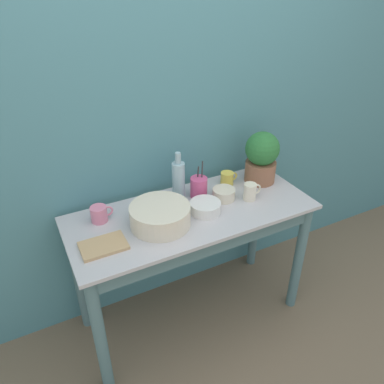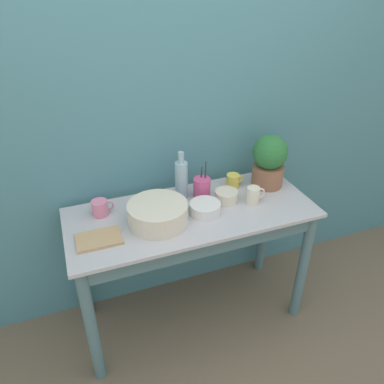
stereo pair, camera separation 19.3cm
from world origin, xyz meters
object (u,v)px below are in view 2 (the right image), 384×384
at_px(mug_yellow, 233,181).
at_px(utensil_cup, 202,188).
at_px(mug_pink, 100,208).
at_px(bowl_small_enamel_white, 205,208).
at_px(bowl_wash_large, 158,213).
at_px(mug_cream, 254,195).
at_px(bottle_tall, 181,179).
at_px(potted_plant, 269,160).
at_px(tray_board, 99,239).
at_px(bowl_small_cream, 226,196).

xyz_separation_m(mug_yellow, utensil_cup, (-0.22, -0.04, 0.02)).
distance_m(mug_pink, bowl_small_enamel_white, 0.55).
xyz_separation_m(bowl_wash_large, mug_cream, (0.54, -0.01, -0.00)).
bearing_deg(bottle_tall, mug_pink, -178.33).
relative_size(mug_pink, mug_yellow, 1.08).
xyz_separation_m(bowl_wash_large, utensil_cup, (0.30, 0.15, 0.01)).
bearing_deg(bottle_tall, potted_plant, -4.61).
relative_size(mug_pink, bowl_small_enamel_white, 0.71).
bearing_deg(utensil_cup, mug_pink, 177.62).
xyz_separation_m(mug_pink, tray_board, (-0.04, -0.21, -0.03)).
bearing_deg(utensil_cup, bowl_wash_large, -153.64).
bearing_deg(utensil_cup, bowl_small_cream, -36.70).
distance_m(mug_pink, mug_yellow, 0.78).
height_order(mug_pink, mug_cream, mug_cream).
distance_m(mug_cream, bowl_small_cream, 0.15).
distance_m(bowl_small_enamel_white, tray_board, 0.56).
xyz_separation_m(mug_cream, tray_board, (-0.85, -0.04, -0.04)).
height_order(bowl_wash_large, tray_board, bowl_wash_large).
relative_size(bottle_tall, mug_cream, 2.61).
distance_m(bowl_wash_large, bowl_small_enamel_white, 0.26).
bearing_deg(tray_board, utensil_cup, 17.59).
bearing_deg(mug_yellow, bottle_tall, -178.55).
relative_size(mug_yellow, utensil_cup, 0.50).
height_order(potted_plant, bowl_wash_large, potted_plant).
relative_size(mug_cream, utensil_cup, 0.49).
height_order(potted_plant, utensil_cup, potted_plant).
bearing_deg(bottle_tall, utensil_cup, -18.72).
distance_m(potted_plant, tray_board, 1.05).
bearing_deg(potted_plant, bottle_tall, 175.39).
bearing_deg(mug_yellow, mug_pink, -178.43).
relative_size(bowl_wash_large, mug_cream, 2.84).
relative_size(mug_pink, utensil_cup, 0.54).
xyz_separation_m(bowl_small_cream, utensil_cup, (-0.11, 0.08, 0.03)).
bearing_deg(bowl_small_cream, bowl_small_enamel_white, -156.63).
bearing_deg(bowl_wash_large, bowl_small_enamel_white, -0.85).
distance_m(bottle_tall, tray_board, 0.56).
xyz_separation_m(potted_plant, mug_pink, (-0.98, 0.03, -0.12)).
bearing_deg(bowl_wash_large, bowl_small_cream, 8.73).
distance_m(mug_pink, utensil_cup, 0.56).
distance_m(potted_plant, bowl_small_cream, 0.34).
xyz_separation_m(potted_plant, bowl_small_cream, (-0.30, -0.08, -0.13)).
bearing_deg(tray_board, potted_plant, 10.34).
bearing_deg(tray_board, bowl_wash_large, 8.19).
xyz_separation_m(mug_pink, mug_yellow, (0.78, 0.02, -0.00)).
xyz_separation_m(bottle_tall, bowl_small_enamel_white, (0.07, -0.19, -0.09)).
relative_size(bowl_wash_large, mug_yellow, 2.80).
distance_m(potted_plant, bowl_wash_large, 0.73).
distance_m(mug_yellow, bowl_small_enamel_white, 0.32).
relative_size(bowl_small_enamel_white, tray_board, 0.78).
height_order(bowl_wash_large, bottle_tall, bottle_tall).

